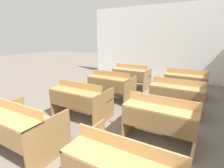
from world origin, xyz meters
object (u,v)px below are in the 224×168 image
bench_second_left (81,99)px  bench_second_right (162,117)px  bench_back_left (132,75)px  bench_third_right (177,94)px  bench_back_right (186,82)px  bench_third_left (112,84)px  bench_front_left (22,125)px

bench_second_left → bench_second_right: 1.77m
bench_second_left → bench_back_left: size_ratio=1.00×
bench_third_right → bench_back_right: (0.01, 1.36, 0.00)m
bench_back_left → bench_second_left: bearing=-90.1°
bench_second_right → bench_third_right: bearing=89.5°
bench_back_left → bench_back_right: bearing=-0.3°
bench_third_left → bench_front_left: bearing=-90.3°
bench_front_left → bench_third_left: size_ratio=1.00×
bench_back_right → bench_third_left: bearing=-142.8°
bench_second_left → bench_back_right: bearing=56.6°
bench_front_left → bench_second_right: bearing=37.3°
bench_back_right → bench_third_right: bearing=-90.4°
bench_second_left → bench_third_right: bearing=37.3°
bench_front_left → bench_third_left: bearing=89.7°
bench_third_left → bench_third_right: (1.79, 0.01, 0.00)m
bench_back_left → bench_third_right: bearing=-37.6°
bench_back_right → bench_back_left: bearing=179.7°
bench_front_left → bench_third_right: bearing=56.6°
bench_third_left → bench_second_right: bearing=-37.6°
bench_second_left → bench_back_left: bearing=89.9°
bench_second_right → bench_second_left: bearing=179.3°
bench_back_left → bench_back_right: same height
bench_second_right → bench_back_right: bearing=89.6°
bench_second_left → bench_second_right: (1.77, -0.02, 0.00)m
bench_third_right → bench_second_right: bearing=-90.5°
bench_second_left → bench_second_right: bearing=-0.7°
bench_second_right → bench_third_right: size_ratio=1.00×
bench_second_right → bench_back_left: same height
bench_back_left → bench_second_right: bearing=-57.2°
bench_second_left → bench_back_right: 3.25m
bench_front_left → bench_second_left: 1.38m
bench_second_right → bench_third_left: same height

